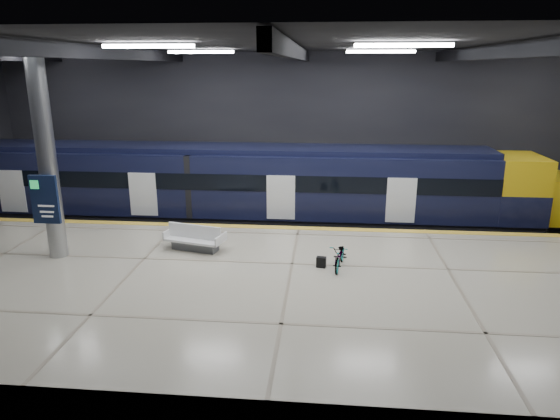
# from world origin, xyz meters

# --- Properties ---
(ground) EXTENTS (30.00, 30.00, 0.00)m
(ground) POSITION_xyz_m (0.00, 0.00, 0.00)
(ground) COLOR black
(ground) RESTS_ON ground
(room_shell) EXTENTS (30.10, 16.10, 8.05)m
(room_shell) POSITION_xyz_m (-0.00, 0.00, 5.72)
(room_shell) COLOR black
(room_shell) RESTS_ON ground
(platform) EXTENTS (30.00, 11.00, 1.10)m
(platform) POSITION_xyz_m (0.00, -2.50, 0.55)
(platform) COLOR #B5AC99
(platform) RESTS_ON ground
(safety_strip) EXTENTS (30.00, 0.40, 0.01)m
(safety_strip) POSITION_xyz_m (0.00, 2.75, 1.11)
(safety_strip) COLOR yellow
(safety_strip) RESTS_ON platform
(rails) EXTENTS (30.00, 1.52, 0.16)m
(rails) POSITION_xyz_m (0.00, 5.50, 0.08)
(rails) COLOR gray
(rails) RESTS_ON ground
(train) EXTENTS (29.40, 2.84, 3.79)m
(train) POSITION_xyz_m (-2.04, 5.50, 2.06)
(train) COLOR black
(train) RESTS_ON ground
(bench) EXTENTS (2.24, 1.35, 0.92)m
(bench) POSITION_xyz_m (-3.49, -0.02, 1.42)
(bench) COLOR #595B60
(bench) RESTS_ON platform
(bicycle) EXTENTS (0.83, 1.67, 0.84)m
(bicycle) POSITION_xyz_m (1.55, -1.21, 1.52)
(bicycle) COLOR #99999E
(bicycle) RESTS_ON platform
(pannier_bag) EXTENTS (0.33, 0.23, 0.35)m
(pannier_bag) POSITION_xyz_m (0.95, -1.21, 1.28)
(pannier_bag) COLOR black
(pannier_bag) RESTS_ON platform
(info_column) EXTENTS (0.90, 0.78, 6.90)m
(info_column) POSITION_xyz_m (-8.00, -1.03, 4.46)
(info_column) COLOR #9EA0A5
(info_column) RESTS_ON platform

